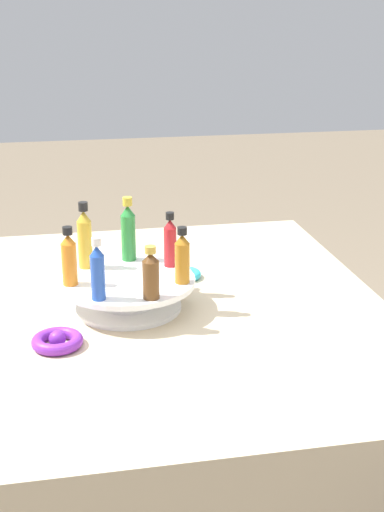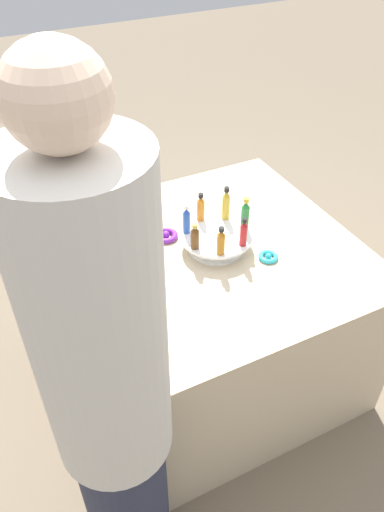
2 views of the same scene
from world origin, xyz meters
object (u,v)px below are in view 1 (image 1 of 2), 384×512
at_px(bottle_red, 170,242).
at_px(bottle_brown, 151,275).
at_px(bottle_green, 128,231).
at_px(bottle_gold, 85,238).
at_px(bottle_blue, 98,271).
at_px(bottle_amber, 182,257).
at_px(ribbon_bow_teal, 185,274).
at_px(bottle_orange, 69,258).
at_px(ribbon_bow_purple, 57,341).
at_px(display_stand, 128,291).

distance_m(bottle_red, bottle_brown, 0.18).
height_order(bottle_green, bottle_brown, bottle_green).
height_order(bottle_green, bottle_gold, bottle_gold).
distance_m(bottle_green, bottle_blue, 0.23).
bearing_deg(bottle_green, bottle_amber, 120.36).
relative_size(bottle_gold, ribbon_bow_teal, 1.89).
relative_size(bottle_red, bottle_brown, 1.13).
relative_size(bottle_amber, bottle_orange, 0.97).
bearing_deg(bottle_orange, ribbon_bow_teal, -148.93).
bearing_deg(bottle_orange, bottle_blue, 120.36).
distance_m(bottle_blue, ribbon_bow_purple, 0.15).
height_order(display_stand, bottle_brown, bottle_brown).
distance_m(display_stand, bottle_red, 0.14).
xyz_separation_m(display_stand, bottle_gold, (0.08, -0.09, 0.10)).
height_order(bottle_amber, bottle_red, bottle_red).
relative_size(bottle_brown, ribbon_bow_teal, 1.38).
bearing_deg(display_stand, ribbon_bow_teal, -134.70).
xyz_separation_m(display_stand, bottle_blue, (0.07, 0.10, 0.09)).
bearing_deg(bottle_orange, bottle_gold, -111.06).
distance_m(bottle_green, bottle_gold, 0.10).
distance_m(bottle_red, ribbon_bow_purple, 0.34).
height_order(bottle_green, ribbon_bow_teal, bottle_green).
xyz_separation_m(bottle_red, bottle_green, (0.08, -0.06, 0.01)).
bearing_deg(bottle_gold, ribbon_bow_purple, 73.71).
xyz_separation_m(bottle_blue, ribbon_bow_purple, (0.08, 0.05, -0.11)).
height_order(bottle_brown, ribbon_bow_teal, bottle_brown).
bearing_deg(bottle_blue, bottle_brown, 171.79).
bearing_deg(bottle_brown, ribbon_bow_purple, 11.96).
xyz_separation_m(bottle_red, bottle_orange, (0.22, 0.07, 0.00)).
distance_m(bottle_orange, ribbon_bow_purple, 0.18).
xyz_separation_m(bottle_blue, ribbon_bow_teal, (-0.21, -0.25, -0.12)).
bearing_deg(bottle_red, ribbon_bow_purple, 40.00).
bearing_deg(bottle_brown, bottle_red, -111.06).
relative_size(bottle_brown, ribbon_bow_purple, 1.10).
height_order(bottle_gold, bottle_brown, bottle_gold).
bearing_deg(bottle_red, bottle_gold, -8.21).
distance_m(bottle_brown, ribbon_bow_purple, 0.22).
relative_size(bottle_gold, bottle_blue, 1.16).
bearing_deg(ribbon_bow_purple, bottle_gold, -106.29).
bearing_deg(bottle_blue, display_stand, -123.92).
bearing_deg(bottle_green, bottle_gold, 17.51).
relative_size(display_stand, bottle_amber, 2.39).
relative_size(bottle_gold, ribbon_bow_purple, 1.50).
bearing_deg(ribbon_bow_purple, bottle_amber, -157.20).
bearing_deg(bottle_gold, ribbon_bow_teal, -164.08).
bearing_deg(bottle_blue, bottle_amber, -162.49).
distance_m(bottle_gold, ribbon_bow_teal, 0.27).
bearing_deg(bottle_red, bottle_blue, 43.22).
distance_m(ribbon_bow_purple, ribbon_bow_teal, 0.42).
relative_size(bottle_orange, ribbon_bow_teal, 1.59).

